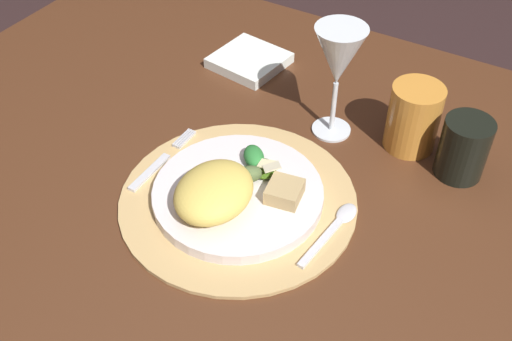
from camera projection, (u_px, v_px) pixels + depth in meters
name	position (u px, v px, depth m)	size (l,w,h in m)	color
dining_table	(238.00, 242.00, 1.05)	(1.22, 0.95, 0.72)	#4D2A17
placemat	(238.00, 200.00, 0.88)	(0.34, 0.34, 0.01)	tan
dinner_plate	(238.00, 194.00, 0.87)	(0.24, 0.24, 0.02)	silver
pasta_serving	(214.00, 192.00, 0.83)	(0.12, 0.10, 0.05)	#E5C457
salad_greens	(255.00, 166.00, 0.89)	(0.08, 0.08, 0.03)	#2C7B34
bread_piece	(285.00, 192.00, 0.85)	(0.05, 0.05, 0.02)	tan
fork	(160.00, 162.00, 0.93)	(0.01, 0.15, 0.00)	silver
spoon	(337.00, 224.00, 0.84)	(0.03, 0.14, 0.01)	silver
napkin	(249.00, 60.00, 1.13)	(0.12, 0.12, 0.02)	white
wine_glass	(339.00, 59.00, 0.91)	(0.08, 0.08, 0.19)	silver
amber_tumbler	(413.00, 118.00, 0.94)	(0.08, 0.08, 0.11)	orange
dark_tumbler	(464.00, 148.00, 0.89)	(0.07, 0.07, 0.09)	black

